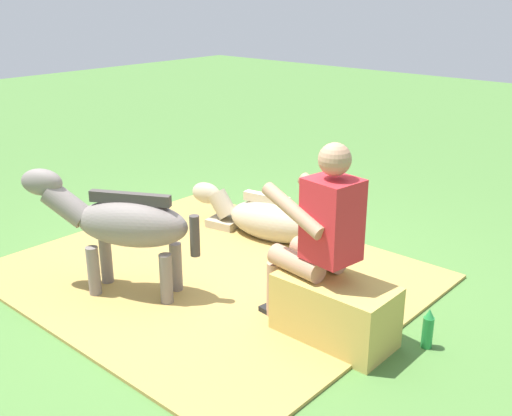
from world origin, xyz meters
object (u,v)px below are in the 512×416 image
hay_bale (335,310)px  soda_bottle (428,329)px  pony_standing (120,223)px  person_seated (318,232)px  pony_lying (265,218)px

hay_bale → soda_bottle: (-0.50, -0.31, -0.08)m
pony_standing → person_seated: bearing=-159.1°
pony_lying → soda_bottle: size_ratio=5.03×
person_seated → pony_standing: size_ratio=1.06×
pony_lying → hay_bale: bearing=145.6°
person_seated → pony_lying: bearing=-37.2°
hay_bale → person_seated: (0.16, -0.01, 0.49)m
soda_bottle → pony_lying: bearing=-19.3°
pony_standing → pony_lying: 1.54m
person_seated → pony_standing: person_seated is taller
soda_bottle → hay_bale: bearing=32.0°
hay_bale → pony_standing: 1.64m
soda_bottle → pony_standing: bearing=22.0°
hay_bale → pony_standing: (1.52, 0.51, 0.35)m
hay_bale → person_seated: size_ratio=0.59×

